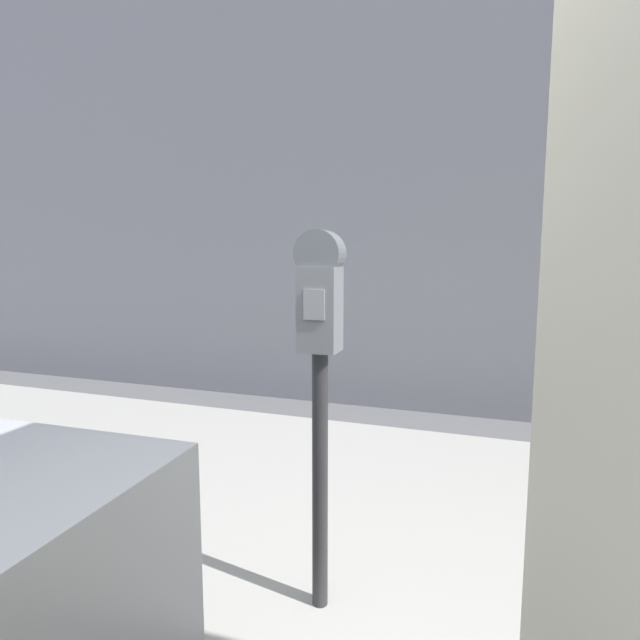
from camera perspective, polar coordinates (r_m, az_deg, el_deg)
name	(u,v)px	position (r m, az deg, el deg)	size (l,w,h in m)	color
sidewalk	(448,521)	(3.29, 14.37, -21.37)	(24.00, 2.80, 0.10)	#ADAAA3
building_facade	(479,77)	(5.59, 17.72, 24.91)	(24.00, 0.30, 6.70)	gray
parking_meter	(320,351)	(2.05, 0.00, -3.52)	(0.19, 0.15, 1.62)	#2D2D30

